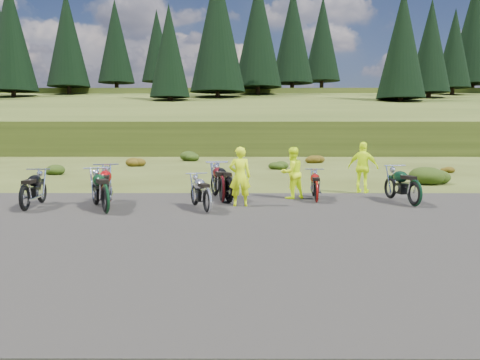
{
  "coord_description": "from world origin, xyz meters",
  "views": [
    {
      "loc": [
        0.41,
        -12.28,
        2.21
      ],
      "look_at": [
        0.37,
        0.69,
        0.84
      ],
      "focal_mm": 35.0,
      "sensor_mm": 36.0,
      "label": 1
    }
  ],
  "objects_px": {
    "motorcycle_3": "(207,214)",
    "person_middle": "(240,178)",
    "motorcycle_0": "(25,212)",
    "motorcycle_7": "(414,207)"
  },
  "relations": [
    {
      "from": "motorcycle_0",
      "to": "motorcycle_3",
      "type": "height_order",
      "value": "motorcycle_0"
    },
    {
      "from": "motorcycle_3",
      "to": "person_middle",
      "type": "height_order",
      "value": "person_middle"
    },
    {
      "from": "motorcycle_0",
      "to": "motorcycle_7",
      "type": "distance_m",
      "value": 10.92
    },
    {
      "from": "motorcycle_0",
      "to": "motorcycle_7",
      "type": "xyz_separation_m",
      "value": [
        10.89,
        0.87,
        0.0
      ]
    },
    {
      "from": "motorcycle_3",
      "to": "person_middle",
      "type": "bearing_deg",
      "value": -55.77
    },
    {
      "from": "motorcycle_0",
      "to": "motorcycle_7",
      "type": "relative_size",
      "value": 0.96
    },
    {
      "from": "motorcycle_7",
      "to": "person_middle",
      "type": "bearing_deg",
      "value": 79.61
    },
    {
      "from": "motorcycle_3",
      "to": "motorcycle_7",
      "type": "relative_size",
      "value": 0.89
    },
    {
      "from": "motorcycle_7",
      "to": "motorcycle_0",
      "type": "bearing_deg",
      "value": 84.73
    },
    {
      "from": "motorcycle_3",
      "to": "motorcycle_7",
      "type": "distance_m",
      "value": 6.02
    }
  ]
}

